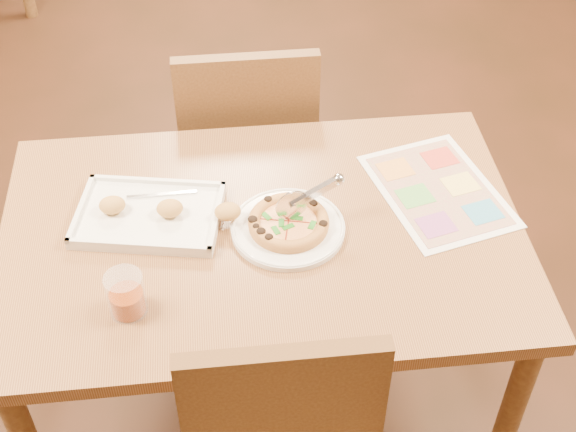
{
  "coord_description": "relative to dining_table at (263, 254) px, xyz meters",
  "views": [
    {
      "loc": [
        -0.09,
        -1.41,
        2.12
      ],
      "look_at": [
        0.06,
        -0.01,
        0.77
      ],
      "focal_mm": 50.0,
      "sensor_mm": 36.0,
      "label": 1
    }
  ],
  "objects": [
    {
      "name": "pizza",
      "position": [
        0.07,
        -0.01,
        0.11
      ],
      "size": [
        0.2,
        0.2,
        0.03
      ],
      "rotation": [
        0.0,
        0.0,
        -0.22
      ],
      "color": "#CE8B46",
      "rests_on": "plate"
    },
    {
      "name": "glass_tumbler",
      "position": [
        -0.32,
        -0.22,
        0.13
      ],
      "size": [
        0.09,
        0.09,
        0.11
      ],
      "rotation": [
        0.0,
        0.0,
        0.39
      ],
      "color": "#8B320A",
      "rests_on": "dining_table"
    },
    {
      "name": "dining_table",
      "position": [
        0.0,
        0.0,
        0.0
      ],
      "size": [
        1.3,
        0.85,
        0.72
      ],
      "color": "olive",
      "rests_on": "ground"
    },
    {
      "name": "pizza_cutter",
      "position": [
        0.11,
        0.01,
        0.17
      ],
      "size": [
        0.17,
        0.05,
        0.1
      ],
      "rotation": [
        0.0,
        0.0,
        0.27
      ],
      "color": "silver",
      "rests_on": "pizza"
    },
    {
      "name": "plate",
      "position": [
        0.06,
        -0.01,
        0.09
      ],
      "size": [
        0.37,
        0.37,
        0.02
      ],
      "primitive_type": "cylinder",
      "rotation": [
        0.0,
        0.0,
        0.37
      ],
      "color": "white",
      "rests_on": "dining_table"
    },
    {
      "name": "appetizer_tray",
      "position": [
        -0.27,
        0.07,
        0.1
      ],
      "size": [
        0.43,
        0.31,
        0.06
      ],
      "rotation": [
        0.0,
        0.0,
        -0.19
      ],
      "color": "white",
      "rests_on": "dining_table"
    },
    {
      "name": "menu",
      "position": [
        0.47,
        0.09,
        0.09
      ],
      "size": [
        0.38,
        0.46,
        0.0
      ],
      "primitive_type": "cube",
      "rotation": [
        0.0,
        0.0,
        0.25
      ],
      "color": "silver",
      "rests_on": "dining_table"
    },
    {
      "name": "chair_far",
      "position": [
        -0.0,
        0.6,
        -0.07
      ],
      "size": [
        0.42,
        0.42,
        0.47
      ],
      "rotation": [
        0.0,
        0.0,
        3.14
      ],
      "color": "brown",
      "rests_on": "ground"
    }
  ]
}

